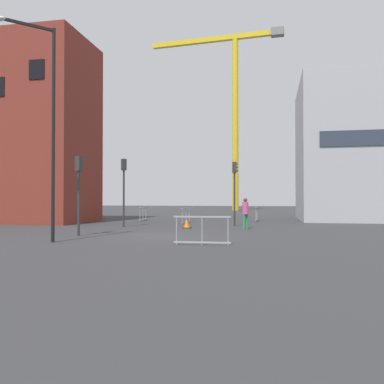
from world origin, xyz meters
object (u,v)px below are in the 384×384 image
Objects in this scene: traffic_light_island at (79,182)px; traffic_light_near at (124,181)px; traffic_light_median at (235,183)px; streetlamp_tall at (47,115)px; pedestrian_walking at (245,211)px; construction_crane at (232,93)px; traffic_cone_by_barrier at (187,224)px.

traffic_light_near is at bearing 91.26° from traffic_light_island.
traffic_light_median is 1.10× the size of traffic_light_island.
traffic_light_near reaches higher than traffic_light_island.
streetlamp_tall is at bearing -119.20° from traffic_light_median.
pedestrian_walking is (0.85, -2.55, -1.70)m from traffic_light_median.
traffic_light_island is (-0.14, 2.96, -2.49)m from streetlamp_tall.
streetlamp_tall reaches higher than traffic_light_median.
construction_crane reaches higher than traffic_cone_by_barrier.
streetlamp_tall is at bearing -129.28° from pedestrian_walking.
traffic_light_near is 4.77m from traffic_cone_by_barrier.
pedestrian_walking is (7.46, -0.32, -1.76)m from traffic_light_near.
traffic_light_median is 0.98× the size of traffic_light_near.
construction_crane is at bearing 96.79° from pedestrian_walking.
pedestrian_walking is 3.43× the size of traffic_cone_by_barrier.
construction_crane is at bearing 86.26° from streetlamp_tall.
streetlamp_tall is 16.53× the size of traffic_cone_by_barrier.
construction_crane is at bearing 84.85° from traffic_light_near.
construction_crane reaches higher than traffic_light_island.
traffic_light_near is 2.36× the size of pedestrian_walking.
streetlamp_tall is at bearing -88.24° from traffic_light_near.
traffic_light_median is at bearing -84.13° from construction_crane.
streetlamp_tall is 10.73m from traffic_cone_by_barrier.
traffic_light_near reaches higher than traffic_light_median.
streetlamp_tall reaches higher than traffic_cone_by_barrier.
traffic_light_island is at bearing -94.21° from construction_crane.
construction_crane is at bearing 85.79° from traffic_light_island.
construction_crane is 36.47m from traffic_light_median.
construction_crane is 7.04× the size of traffic_light_island.
traffic_light_island is 2.10× the size of pedestrian_walking.
traffic_light_median is at bearing 52.25° from traffic_light_island.
traffic_light_near is at bearing 91.76° from streetlamp_tall.
streetlamp_tall is at bearing -93.74° from construction_crane.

